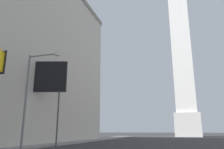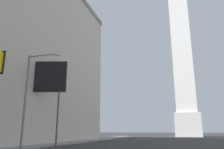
{
  "view_description": "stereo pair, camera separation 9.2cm",
  "coord_description": "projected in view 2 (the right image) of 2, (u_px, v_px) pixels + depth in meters",
  "views": [
    {
      "loc": [
        -1.57,
        -1.59,
        1.68
      ],
      "look_at": [
        -12.52,
        33.52,
        11.16
      ],
      "focal_mm": 35.0,
      "sensor_mm": 36.0,
      "label": 1
    },
    {
      "loc": [
        -1.48,
        -1.56,
        1.68
      ],
      "look_at": [
        -12.52,
        33.52,
        11.16
      ],
      "focal_mm": 35.0,
      "sensor_mm": 36.0,
      "label": 2
    }
  ],
  "objects": [
    {
      "name": "obelisk",
      "position": [
        179.0,
        25.0,
        70.12
      ],
      "size": [
        7.07,
        7.07,
        72.47
      ],
      "color": "silver",
      "rests_on": "ground_plane"
    },
    {
      "name": "street_lamp",
      "position": [
        31.0,
        89.0,
        19.94
      ],
      "size": [
        3.39,
        0.36,
        8.68
      ],
      "color": "slate",
      "rests_on": "ground_plane"
    },
    {
      "name": "sidewalk_left",
      "position": [
        52.0,
        144.0,
        27.61
      ],
      "size": [
        5.0,
        79.09,
        0.15
      ],
      "primitive_type": "cube",
      "color": "slate",
      "rests_on": "ground_plane"
    },
    {
      "name": "billboard_sign",
      "position": [
        47.0,
        79.0,
        25.46
      ],
      "size": [
        4.51,
        1.53,
        9.67
      ],
      "color": "#3F3F42",
      "rests_on": "ground_plane"
    }
  ]
}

